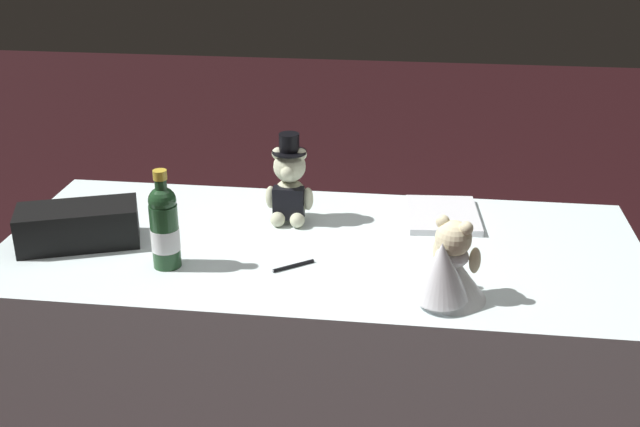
% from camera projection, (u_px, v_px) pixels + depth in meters
% --- Properties ---
extents(reception_table, '(1.88, 0.83, 0.78)m').
position_uv_depth(reception_table, '(320.00, 356.00, 2.45)').
color(reception_table, white).
rests_on(reception_table, ground_plane).
extents(teddy_bear_groom, '(0.15, 0.13, 0.28)m').
position_uv_depth(teddy_bear_groom, '(289.00, 186.00, 2.41)').
color(teddy_bear_groom, beige).
rests_on(teddy_bear_groom, reception_table).
extents(teddy_bear_bride, '(0.22, 0.24, 0.22)m').
position_uv_depth(teddy_bear_bride, '(448.00, 268.00, 1.96)').
color(teddy_bear_bride, white).
rests_on(teddy_bear_bride, reception_table).
extents(champagne_bottle, '(0.08, 0.08, 0.28)m').
position_uv_depth(champagne_bottle, '(164.00, 226.00, 2.12)').
color(champagne_bottle, '#204625').
rests_on(champagne_bottle, reception_table).
extents(signing_pen, '(0.11, 0.09, 0.01)m').
position_uv_depth(signing_pen, '(292.00, 266.00, 2.16)').
color(signing_pen, black).
rests_on(signing_pen, reception_table).
extents(gift_case_black, '(0.37, 0.26, 0.12)m').
position_uv_depth(gift_case_black, '(78.00, 226.00, 2.28)').
color(gift_case_black, black).
rests_on(gift_case_black, reception_table).
extents(guestbook, '(0.24, 0.29, 0.02)m').
position_uv_depth(guestbook, '(443.00, 215.00, 2.47)').
color(guestbook, white).
rests_on(guestbook, reception_table).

